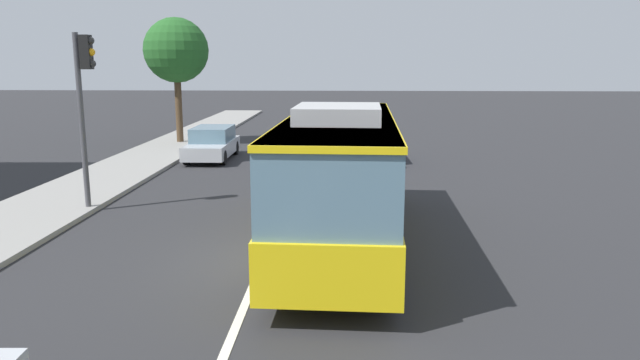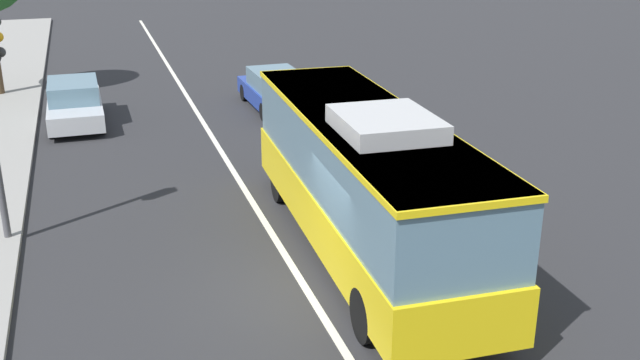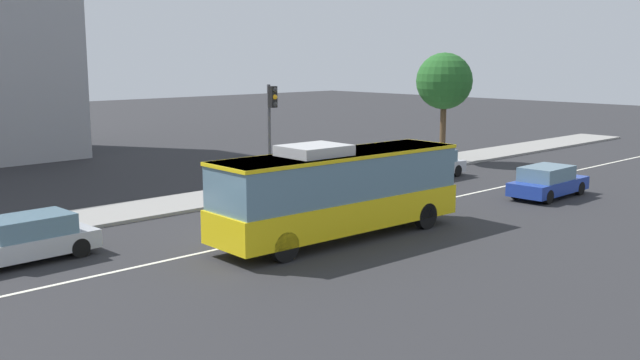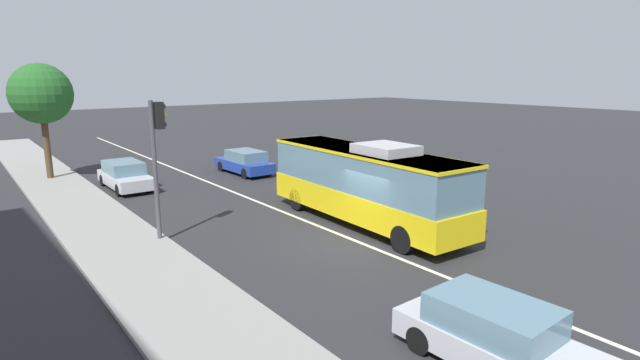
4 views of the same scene
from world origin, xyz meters
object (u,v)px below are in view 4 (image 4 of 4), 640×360
sedan_blue (245,162)px  street_tree_kerbside_left (41,94)px  sedan_silver_ahead (499,337)px  traffic_light_near_corner (158,146)px  transit_bus (365,181)px  sedan_silver (125,175)px

sedan_blue → street_tree_kerbside_left: bearing=61.5°
sedan_blue → street_tree_kerbside_left: 12.03m
sedan_silver_ahead → traffic_light_near_corner: (12.29, 2.69, 2.84)m
sedan_blue → street_tree_kerbside_left: size_ratio=0.68×
street_tree_kerbside_left → traffic_light_near_corner: bearing=-174.4°
sedan_silver_ahead → traffic_light_near_corner: size_ratio=0.88×
street_tree_kerbside_left → sedan_silver_ahead: bearing=-171.3°
sedan_blue → traffic_light_near_corner: bearing=136.4°
street_tree_kerbside_left → transit_bus: bearing=-153.3°
sedan_silver_ahead → street_tree_kerbside_left: 27.53m
transit_bus → sedan_silver_ahead: transit_bus is taller
sedan_silver_ahead → street_tree_kerbside_left: street_tree_kerbside_left is taller
sedan_silver → sedan_silver_ahead: same height
street_tree_kerbside_left → sedan_silver: bearing=-149.7°
sedan_silver_ahead → traffic_light_near_corner: traffic_light_near_corner is taller
traffic_light_near_corner → street_tree_kerbside_left: street_tree_kerbside_left is taller
transit_bus → sedan_blue: 12.48m
transit_bus → sedan_silver: size_ratio=2.24×
transit_bus → sedan_silver_ahead: (-9.37, 4.70, -1.09)m
traffic_light_near_corner → street_tree_kerbside_left: (14.60, 1.42, 1.39)m
traffic_light_near_corner → street_tree_kerbside_left: bearing=94.7°
sedan_silver → sedan_silver_ahead: 22.03m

